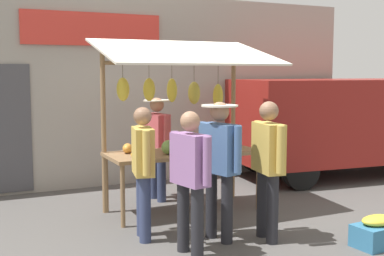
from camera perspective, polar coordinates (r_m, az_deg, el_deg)
name	(u,v)px	position (r m, az deg, el deg)	size (l,w,h in m)	color
ground_plane	(183,211)	(7.51, -0.99, -9.29)	(40.00, 40.00, 0.00)	#514F4C
street_backdrop	(130,90)	(9.26, -7.00, 4.29)	(9.00, 0.30, 3.40)	#9E998E
market_stall	(180,106)	(7.26, -1.38, 2.55)	(2.50, 1.46, 2.50)	olive
vendor_with_sunhat	(157,140)	(7.95, -3.95, -1.37)	(0.42, 0.69, 1.62)	navy
shopper_in_striped_shirt	(143,164)	(6.11, -5.54, -4.02)	(0.32, 0.68, 1.61)	navy
shopper_with_shopping_bag	(190,173)	(5.56, -0.21, -5.09)	(0.31, 0.68, 1.60)	#232328
shopper_with_ponytail	(219,159)	(6.02, 3.10, -3.52)	(0.43, 0.69, 1.67)	#232328
shopper_in_grey_tee	(268,160)	(6.10, 8.57, -3.61)	(0.29, 0.71, 1.68)	#232328
parked_van	(339,118)	(10.23, 16.21, 1.04)	(4.56, 2.27, 1.88)	maroon
produce_crate_near	(378,232)	(6.38, 20.21, -10.96)	(0.61, 0.40, 0.37)	teal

